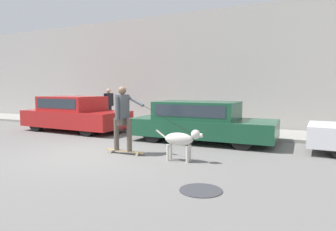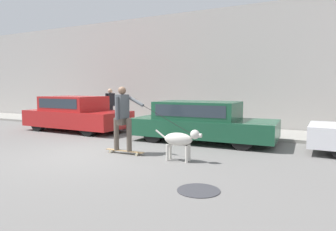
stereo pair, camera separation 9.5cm
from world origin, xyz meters
The scene contains 10 objects.
ground_plane centered at (0.00, 0.00, 0.00)m, with size 36.00×36.00×0.00m, color slate.
back_wall centered at (0.00, 6.56, 2.49)m, with size 32.00×0.30×4.98m.
sidewalk_curb centered at (0.00, 5.23, 0.05)m, with size 30.00×2.33×0.11m.
parked_car_0 centered at (-3.53, 3.01, 0.66)m, with size 4.26×1.91×1.37m.
parked_car_1 centered at (1.74, 3.00, 0.63)m, with size 4.50×1.94×1.27m.
dog centered at (2.22, 0.39, 0.50)m, with size 1.15×0.34×0.76m.
skateboarder centered at (0.57, 0.44, 0.99)m, with size 2.53×0.54×1.73m.
pedestrian_with_bag centered at (-3.37, 4.93, 0.97)m, with size 0.26×0.66×1.56m.
manhole_cover centered at (3.34, -1.29, 0.01)m, with size 0.72×0.72×0.01m.
fire_hydrant centered at (-6.84, 3.82, 0.34)m, with size 0.18×0.18×0.64m.
Camera 2 is at (5.09, -5.80, 1.69)m, focal length 32.00 mm.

